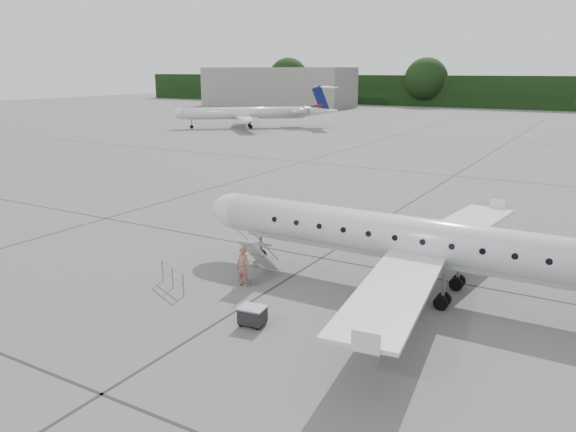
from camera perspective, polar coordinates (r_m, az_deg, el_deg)
The scene contains 8 objects.
ground at distance 23.45m, azimuth 5.62°, elevation -9.07°, with size 320.00×320.00×0.00m, color slate.
terminal_building at distance 151.74m, azimuth -1.08°, elevation 12.97°, with size 40.00×14.00×10.00m, color gray.
main_regional_jet at distance 24.26m, azimuth 14.55°, elevation -0.41°, with size 25.77×18.55×6.61m, color silver, non-canonical shape.
airstair at distance 26.08m, azimuth -3.04°, elevation -4.10°, with size 0.85×2.20×2.07m, color silver, non-canonical shape.
passenger at distance 25.15m, azimuth -4.61°, elevation -5.16°, with size 0.66×0.43×1.81m, color #8C5C4C.
safety_railing at distance 25.42m, azimuth -11.65°, elevation -6.18°, with size 2.20×0.08×1.00m, color gray, non-canonical shape.
baggage_cart at distance 21.57m, azimuth -3.63°, elevation -10.05°, with size 0.94×0.76×0.81m, color black, non-canonical shape.
bg_regional_left at distance 94.83m, azimuth -4.49°, elevation 10.96°, with size 25.92×18.66×6.80m, color silver, non-canonical shape.
Camera 1 is at (8.80, -19.60, 9.40)m, focal length 35.00 mm.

